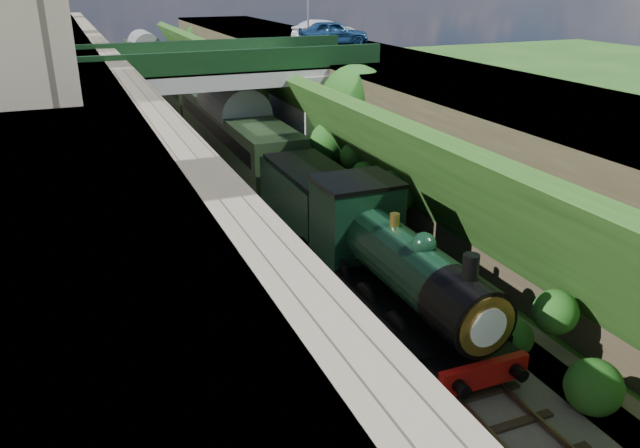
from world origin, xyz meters
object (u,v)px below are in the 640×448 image
(road_bridge, at_px, (235,102))
(tree, at_px, (356,102))
(tender, at_px, (312,204))
(car_blue, at_px, (333,33))
(car_silver, at_px, (324,31))
(locomotive, at_px, (395,267))

(road_bridge, xyz_separation_m, tree, (4.97, -5.43, 0.57))
(tender, bearing_deg, car_blue, 63.90)
(road_bridge, height_order, tender, road_bridge)
(car_silver, relative_size, locomotive, 0.45)
(tree, height_order, locomotive, tree)
(road_bridge, relative_size, tender, 2.67)
(car_blue, bearing_deg, locomotive, 170.40)
(tree, distance_m, tender, 7.94)
(tree, xyz_separation_m, car_silver, (4.23, 14.35, 2.36))
(locomotive, distance_m, tender, 7.37)
(tree, bearing_deg, car_blue, 72.00)
(tree, xyz_separation_m, car_blue, (3.85, 11.86, 2.42))
(car_silver, xyz_separation_m, locomotive, (-8.94, -27.34, -5.11))
(car_blue, bearing_deg, tender, 163.32)
(tree, bearing_deg, car_silver, 73.60)
(car_blue, relative_size, locomotive, 0.47)
(road_bridge, distance_m, car_blue, 11.31)
(car_silver, relative_size, tender, 0.76)
(road_bridge, relative_size, tree, 2.42)
(car_silver, distance_m, tender, 22.54)
(car_blue, distance_m, tender, 20.22)
(road_bridge, height_order, car_silver, car_silver)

